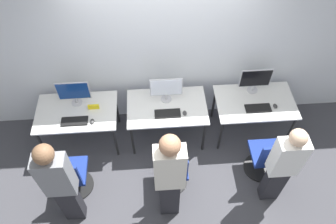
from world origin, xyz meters
name	(u,v)px	position (x,y,z in m)	size (l,w,h in m)	color
ground_plane	(169,154)	(0.00, 0.00, 0.00)	(20.00, 20.00, 0.00)	#3D3D42
wall_back	(164,49)	(0.00, 0.87, 1.40)	(12.00, 0.05, 2.80)	silver
desk_left	(77,115)	(-1.33, 0.37, 0.65)	(1.17, 0.74, 0.72)	silver
monitor_left	(74,92)	(-1.33, 0.54, 0.96)	(0.47, 0.16, 0.43)	#B2B2B7
keyboard_left	(75,121)	(-1.33, 0.19, 0.73)	(0.37, 0.16, 0.02)	black
mouse_left	(92,121)	(-1.07, 0.16, 0.74)	(0.06, 0.09, 0.03)	#333333
office_chair_left	(71,177)	(-1.38, -0.50, 0.38)	(0.48, 0.48, 0.91)	black
person_left	(60,183)	(-1.34, -0.87, 0.94)	(0.36, 0.22, 1.71)	#232328
desk_center	(167,110)	(0.00, 0.37, 0.65)	(1.17, 0.74, 0.72)	silver
monitor_center	(166,89)	(0.00, 0.51, 0.96)	(0.47, 0.16, 0.43)	#B2B2B7
keyboard_center	(168,114)	(0.00, 0.23, 0.73)	(0.37, 0.16, 0.02)	black
mouse_center	(185,113)	(0.25, 0.22, 0.74)	(0.06, 0.09, 0.03)	#333333
office_chair_center	(171,172)	(0.00, -0.52, 0.38)	(0.48, 0.48, 0.91)	black
person_center	(170,176)	(-0.05, -0.89, 0.98)	(0.36, 0.23, 1.77)	#232328
desk_right	(255,105)	(1.33, 0.37, 0.65)	(1.17, 0.74, 0.72)	silver
monitor_right	(255,79)	(1.33, 0.60, 0.96)	(0.47, 0.16, 0.43)	#B2B2B7
keyboard_right	(258,108)	(1.33, 0.23, 0.73)	(0.37, 0.16, 0.02)	black
mouse_right	(275,106)	(1.59, 0.25, 0.74)	(0.06, 0.09, 0.03)	#333333
office_chair_right	(266,159)	(1.36, -0.41, 0.38)	(0.48, 0.48, 0.91)	black
person_right	(283,165)	(1.37, -0.77, 0.85)	(0.36, 0.21, 1.57)	#232328
placard_left	(94,107)	(-1.07, 0.41, 0.76)	(0.16, 0.03, 0.08)	yellow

